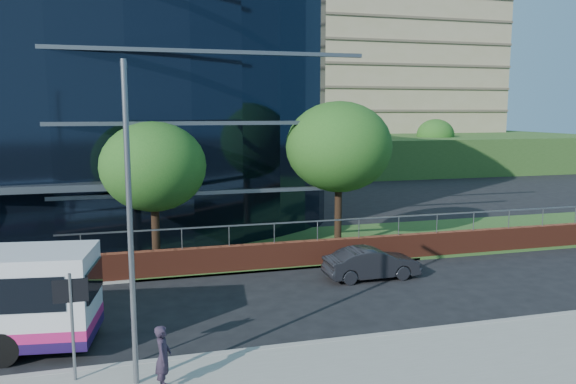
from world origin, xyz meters
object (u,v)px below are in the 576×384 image
object	(u,v)px
street_sign	(71,304)
streetlight_east	(130,216)
tree_far_c	(153,167)
parked_car	(372,263)
tree_far_d	(339,147)
tree_dist_f	(435,135)
pedestrian	(163,357)
tree_dist_e	(309,134)

from	to	relation	value
street_sign	streetlight_east	xyz separation A→B (m)	(1.50, -0.59, 2.29)
tree_far_c	parked_car	xyz separation A→B (m)	(8.58, -4.09, -3.88)
tree_far_d	tree_far_c	bearing A→B (deg)	-173.66
parked_car	street_sign	bearing A→B (deg)	119.94
tree_dist_f	pedestrian	distance (m)	55.84
street_sign	parked_car	world-z (taller)	street_sign
tree_dist_e	pedestrian	xyz separation A→B (m)	(-17.34, -42.67, -3.57)
street_sign	parked_car	bearing A→B (deg)	30.38
tree_far_d	tree_dist_e	xyz separation A→B (m)	(8.00, 30.00, -0.65)
tree_far_c	parked_car	world-z (taller)	tree_far_c
pedestrian	tree_far_d	bearing A→B (deg)	-26.13
tree_dist_f	streetlight_east	size ratio (longest dim) A/B	0.76
pedestrian	streetlight_east	bearing A→B (deg)	63.16
streetlight_east	tree_dist_f	bearing A→B (deg)	52.42
tree_dist_f	parked_car	distance (m)	44.55
tree_far_d	pedestrian	bearing A→B (deg)	-126.40
tree_far_d	tree_dist_f	xyz separation A→B (m)	(24.00, 32.00, -0.98)
tree_far_c	parked_car	size ratio (longest dim) A/B	1.63
street_sign	pedestrian	distance (m)	2.69
street_sign	streetlight_east	world-z (taller)	streetlight_east
tree_far_c	pedestrian	world-z (taller)	tree_far_c
street_sign	tree_far_d	distance (m)	16.61
tree_far_c	streetlight_east	distance (m)	11.22
tree_far_c	streetlight_east	bearing A→B (deg)	-95.11
tree_dist_e	streetlight_east	xyz separation A→B (m)	(-18.00, -42.17, -0.10)
tree_dist_e	streetlight_east	distance (m)	45.85
tree_far_d	tree_dist_e	bearing A→B (deg)	75.07
streetlight_east	pedestrian	size ratio (longest dim) A/B	4.93
tree_dist_e	street_sign	bearing A→B (deg)	-115.12
parked_car	pedestrian	xyz separation A→B (m)	(-8.92, -7.58, 0.30)
tree_dist_e	pedestrian	bearing A→B (deg)	-112.12
tree_far_d	streetlight_east	world-z (taller)	streetlight_east
tree_dist_f	tree_far_c	bearing A→B (deg)	-135.00
streetlight_east	street_sign	bearing A→B (deg)	158.64
tree_far_c	streetlight_east	world-z (taller)	streetlight_east
tree_dist_f	pedestrian	bearing A→B (deg)	-126.74
tree_dist_f	parked_car	bearing A→B (deg)	-123.36
tree_dist_e	tree_far_c	bearing A→B (deg)	-118.74
tree_far_c	streetlight_east	xyz separation A→B (m)	(-1.00, -11.17, -0.10)
tree_dist_e	parked_car	distance (m)	36.30
street_sign	pedestrian	size ratio (longest dim) A/B	1.73
tree_far_d	street_sign	bearing A→B (deg)	-134.78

